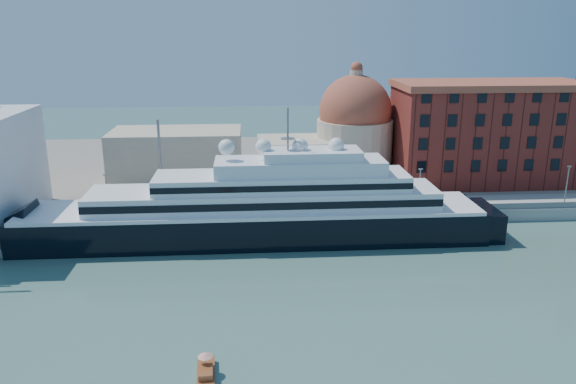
{
  "coord_description": "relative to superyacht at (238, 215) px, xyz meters",
  "views": [
    {
      "loc": [
        -3.36,
        -72.3,
        37.25
      ],
      "look_at": [
        3.23,
        18.0,
        10.4
      ],
      "focal_mm": 35.0,
      "sensor_mm": 36.0,
      "label": 1
    }
  ],
  "objects": [
    {
      "name": "ground",
      "position": [
        5.35,
        -23.0,
        -4.82
      ],
      "size": [
        400.0,
        400.0,
        0.0
      ],
      "primitive_type": "plane",
      "color": "#365D56",
      "rests_on": "ground"
    },
    {
      "name": "land",
      "position": [
        5.35,
        52.0,
        -3.82
      ],
      "size": [
        260.0,
        72.0,
        2.0
      ],
      "primitive_type": "cube",
      "color": "slate",
      "rests_on": "ground"
    },
    {
      "name": "superyacht",
      "position": [
        0.0,
        0.0,
        0.0
      ],
      "size": [
        93.38,
        12.95,
        27.91
      ],
      "color": "black",
      "rests_on": "ground"
    },
    {
      "name": "quay",
      "position": [
        5.35,
        11.0,
        -3.57
      ],
      "size": [
        180.0,
        10.0,
        2.5
      ],
      "primitive_type": "cube",
      "color": "gray",
      "rests_on": "ground"
    },
    {
      "name": "water_taxi",
      "position": [
        -3.14,
        -41.23,
        -4.16
      ],
      "size": [
        2.23,
        5.86,
        2.74
      ],
      "rotation": [
        0.0,
        0.0,
        0.05
      ],
      "color": "maroon",
      "rests_on": "ground"
    },
    {
      "name": "quay_fence",
      "position": [
        5.35,
        6.5,
        -1.72
      ],
      "size": [
        180.0,
        0.1,
        1.2
      ],
      "primitive_type": "cube",
      "color": "slate",
      "rests_on": "quay"
    },
    {
      "name": "church",
      "position": [
        11.73,
        34.72,
        6.09
      ],
      "size": [
        66.0,
        18.0,
        25.5
      ],
      "color": "beige",
      "rests_on": "land"
    },
    {
      "name": "lamp_posts",
      "position": [
        -7.32,
        9.27,
        5.02
      ],
      "size": [
        120.8,
        2.4,
        18.0
      ],
      "color": "slate",
      "rests_on": "quay"
    },
    {
      "name": "warehouse",
      "position": [
        57.35,
        29.0,
        8.97
      ],
      "size": [
        43.0,
        19.0,
        23.25
      ],
      "color": "maroon",
      "rests_on": "land"
    },
    {
      "name": "service_barge",
      "position": [
        -39.12,
        -3.1,
        -4.05
      ],
      "size": [
        12.48,
        7.42,
        2.66
      ],
      "rotation": [
        0.0,
        0.0,
        0.31
      ],
      "color": "white",
      "rests_on": "ground"
    }
  ]
}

